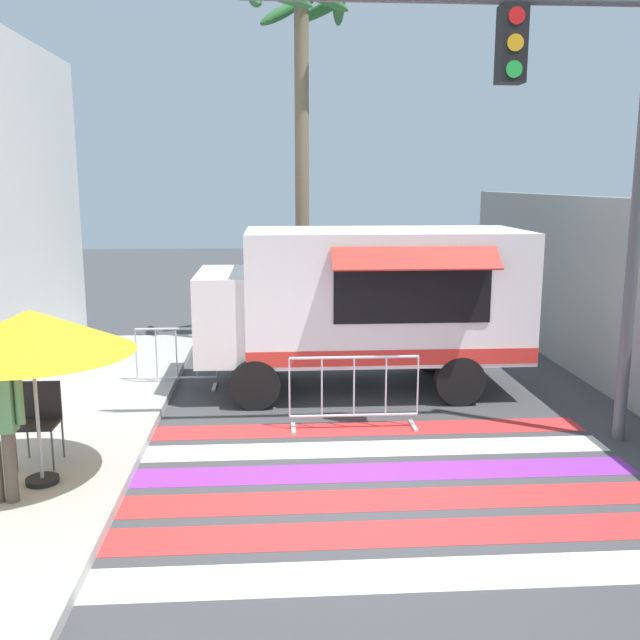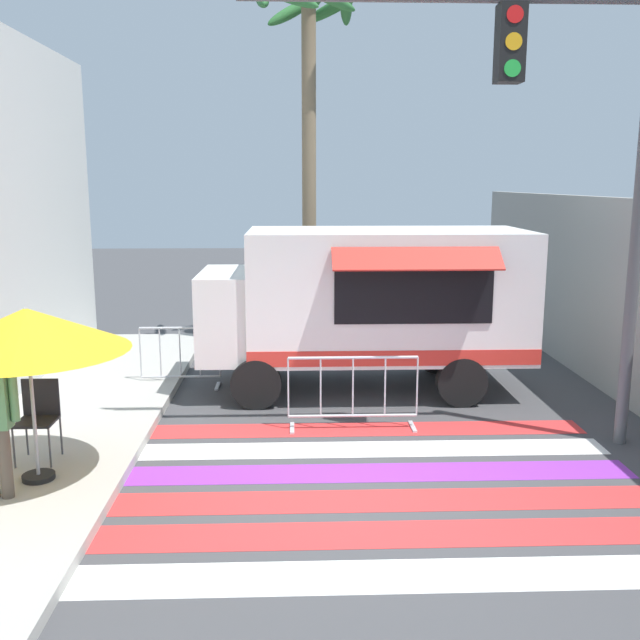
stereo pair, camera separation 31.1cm
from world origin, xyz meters
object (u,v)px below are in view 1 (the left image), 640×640
at_px(traffic_signal_pole, 560,126).
at_px(barricade_side, 177,360).
at_px(patio_umbrella, 31,332).
at_px(barricade_front, 354,393).
at_px(folding_chair, 40,415).
at_px(food_truck, 359,297).
at_px(palm_tree, 300,80).

height_order(traffic_signal_pole, barricade_side, traffic_signal_pole).
bearing_deg(traffic_signal_pole, patio_umbrella, -168.70).
relative_size(patio_umbrella, barricade_front, 1.20).
bearing_deg(folding_chair, patio_umbrella, -55.86).
bearing_deg(patio_umbrella, folding_chair, 105.85).
distance_m(food_truck, palm_tree, 5.05).
distance_m(folding_chair, palm_tree, 8.61).
bearing_deg(palm_tree, patio_umbrella, -114.32).
bearing_deg(folding_chair, palm_tree, 80.59).
distance_m(food_truck, folding_chair, 5.36).
bearing_deg(patio_umbrella, traffic_signal_pole, 11.30).
distance_m(traffic_signal_pole, barricade_front, 4.40).
bearing_deg(palm_tree, traffic_signal_pole, -62.85).
bearing_deg(folding_chair, barricade_front, 36.54).
xyz_separation_m(traffic_signal_pole, patio_umbrella, (-6.16, -1.23, -2.26)).
relative_size(folding_chair, barricade_front, 0.53).
xyz_separation_m(patio_umbrella, folding_chair, (-0.18, 0.64, -1.13)).
xyz_separation_m(traffic_signal_pole, barricade_front, (-2.45, 0.69, -3.59)).
height_order(patio_umbrella, barricade_front, patio_umbrella).
bearing_deg(folding_chair, traffic_signal_pole, 23.64).
xyz_separation_m(food_truck, barricade_front, (-0.30, -1.96, -1.04)).
height_order(folding_chair, palm_tree, palm_tree).
xyz_separation_m(barricade_side, palm_tree, (2.21, 2.97, 4.91)).
distance_m(food_truck, patio_umbrella, 5.58).
xyz_separation_m(patio_umbrella, palm_tree, (3.18, 7.04, 3.55)).
xyz_separation_m(food_truck, folding_chair, (-4.19, -3.24, -0.84)).
bearing_deg(folding_chair, food_truck, 56.03).
bearing_deg(barricade_side, folding_chair, -108.53).
bearing_deg(barricade_side, palm_tree, 53.37).
bearing_deg(barricade_front, traffic_signal_pole, -15.70).
distance_m(traffic_signal_pole, palm_tree, 6.65).
bearing_deg(patio_umbrella, food_truck, 44.06).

